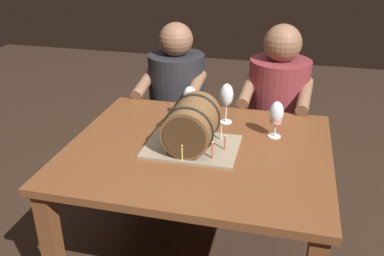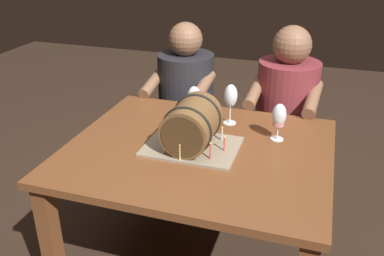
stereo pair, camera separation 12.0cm
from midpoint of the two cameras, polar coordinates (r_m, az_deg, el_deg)
The scene contains 7 objects.
dining_table at distance 1.99m, azimuth 2.58°, elevation -5.44°, with size 1.20×1.01×0.74m.
barrel_cake at distance 1.88m, azimuth 1.83°, elevation 0.20°, with size 0.42×0.31×0.23m.
wine_glass_rose at distance 2.01m, azimuth 13.39°, elevation 1.45°, with size 0.07×0.07×0.18m.
wine_glass_white at distance 2.16m, azimuth 1.88°, elevation 4.17°, with size 0.07×0.07×0.19m.
wine_glass_empty at distance 2.13m, azimuth 6.87°, elevation 4.21°, with size 0.07×0.07×0.21m.
person_seated_left at distance 2.76m, azimuth 0.41°, elevation 1.59°, with size 0.40×0.48×1.15m.
person_seated_right at distance 2.65m, azimuth 13.58°, elevation 0.14°, with size 0.41×0.49×1.17m.
Camera 2 is at (0.50, -1.64, 1.66)m, focal length 39.38 mm.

